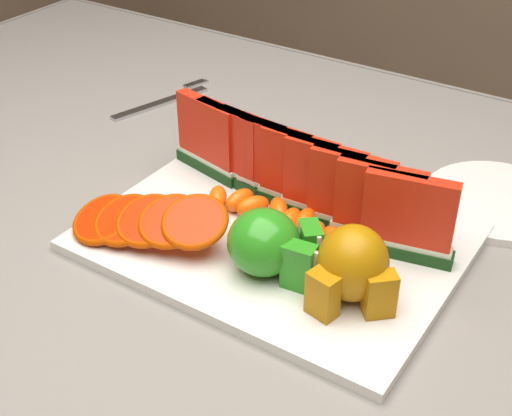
{
  "coord_description": "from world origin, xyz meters",
  "views": [
    {
      "loc": [
        0.42,
        -0.56,
        1.23
      ],
      "look_at": [
        0.07,
        -0.02,
        0.81
      ],
      "focal_mm": 50.0,
      "sensor_mm": 36.0,
      "label": 1
    }
  ],
  "objects": [
    {
      "name": "table",
      "position": [
        0.0,
        0.0,
        0.65
      ],
      "size": [
        1.4,
        0.9,
        0.75
      ],
      "color": "#552E1C",
      "rests_on": "ground"
    },
    {
      "name": "tablecloth",
      "position": [
        0.0,
        0.0,
        0.72
      ],
      "size": [
        1.53,
        1.03,
        0.2
      ],
      "color": "gray",
      "rests_on": "table"
    },
    {
      "name": "platter",
      "position": [
        0.08,
        -0.0,
        0.76
      ],
      "size": [
        0.4,
        0.3,
        0.01
      ],
      "color": "silver",
      "rests_on": "tablecloth"
    },
    {
      "name": "apple_cluster",
      "position": [
        0.11,
        -0.06,
        0.8
      ],
      "size": [
        0.11,
        0.1,
        0.07
      ],
      "color": "#267814",
      "rests_on": "platter"
    },
    {
      "name": "pear_cluster",
      "position": [
        0.2,
        -0.06,
        0.81
      ],
      "size": [
        0.09,
        0.09,
        0.08
      ],
      "color": "#A37B1A",
      "rests_on": "platter"
    },
    {
      "name": "side_plate",
      "position": [
        0.27,
        0.21,
        0.76
      ],
      "size": [
        0.22,
        0.22,
        0.01
      ],
      "color": "silver",
      "rests_on": "tablecloth"
    },
    {
      "name": "fork",
      "position": [
        -0.26,
        0.21,
        0.76
      ],
      "size": [
        0.06,
        0.19,
        0.0
      ],
      "color": "silver",
      "rests_on": "tablecloth"
    },
    {
      "name": "watermelon_row",
      "position": [
        0.08,
        0.05,
        0.82
      ],
      "size": [
        0.39,
        0.07,
        0.1
      ],
      "color": "#0A4009",
      "rests_on": "platter"
    },
    {
      "name": "orange_fan_front",
      "position": [
        -0.03,
        -0.09,
        0.8
      ],
      "size": [
        0.19,
        0.12,
        0.05
      ],
      "color": "#F12000",
      "rests_on": "platter"
    },
    {
      "name": "orange_fan_back",
      "position": [
        0.06,
        0.12,
        0.79
      ],
      "size": [
        0.23,
        0.09,
        0.04
      ],
      "color": "#F12000",
      "rests_on": "platter"
    },
    {
      "name": "tangerine_segments",
      "position": [
        0.08,
        0.01,
        0.78
      ],
      "size": [
        0.2,
        0.06,
        0.03
      ],
      "color": "#F83F05",
      "rests_on": "platter"
    }
  ]
}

